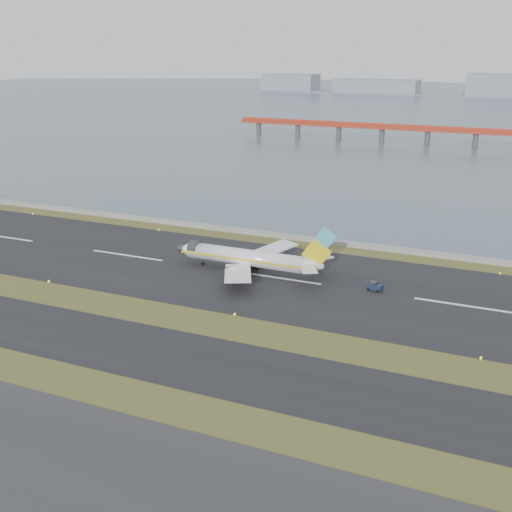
# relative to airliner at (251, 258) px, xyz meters

# --- Properties ---
(ground) EXTENTS (1000.00, 1000.00, 0.00)m
(ground) POSITION_rel_airliner_xyz_m (7.08, -30.99, -3.46)
(ground) COLOR #364C1B
(ground) RESTS_ON ground
(taxiway_strip) EXTENTS (1000.00, 18.00, 0.10)m
(taxiway_strip) POSITION_rel_airliner_xyz_m (7.08, -42.99, -3.41)
(taxiway_strip) COLOR black
(taxiway_strip) RESTS_ON ground
(runway_strip) EXTENTS (1000.00, 45.00, 0.10)m
(runway_strip) POSITION_rel_airliner_xyz_m (7.08, -0.99, -3.41)
(runway_strip) COLOR black
(runway_strip) RESTS_ON ground
(seawall) EXTENTS (1000.00, 2.50, 1.00)m
(seawall) POSITION_rel_airliner_xyz_m (7.08, 29.01, -2.96)
(seawall) COLOR gray
(seawall) RESTS_ON ground
(bay_water) EXTENTS (1400.00, 800.00, 1.30)m
(bay_water) POSITION_rel_airliner_xyz_m (7.08, 429.01, -3.46)
(bay_water) COLOR #445261
(bay_water) RESTS_ON ground
(red_pier) EXTENTS (260.00, 5.00, 10.20)m
(red_pier) POSITION_rel_airliner_xyz_m (27.08, 219.01, 3.82)
(red_pier) COLOR #A9331D
(red_pier) RESTS_ON ground
(far_shoreline) EXTENTS (1400.00, 80.00, 60.50)m
(far_shoreline) POSITION_rel_airliner_xyz_m (20.70, 589.01, 2.61)
(far_shoreline) COLOR #87909F
(far_shoreline) RESTS_ON ground
(airliner) EXTENTS (38.52, 32.89, 12.80)m
(airliner) POSITION_rel_airliner_xyz_m (0.00, 0.00, 0.00)
(airliner) COLOR white
(airliner) RESTS_ON ground
(pushback_tug) EXTENTS (3.37, 2.33, 1.99)m
(pushback_tug) POSITION_rel_airliner_xyz_m (28.51, 0.14, -2.49)
(pushback_tug) COLOR #16223E
(pushback_tug) RESTS_ON ground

